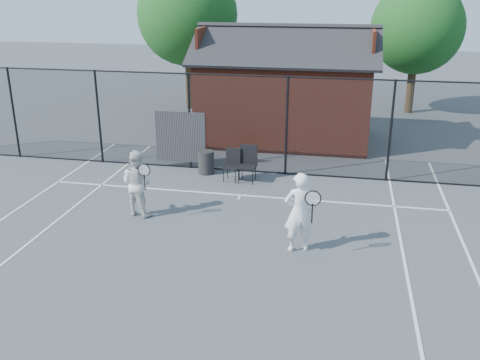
% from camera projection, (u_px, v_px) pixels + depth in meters
% --- Properties ---
extents(ground, '(80.00, 80.00, 0.00)m').
position_uv_depth(ground, '(215.00, 244.00, 11.98)').
color(ground, '#464C50').
rests_on(ground, ground).
extents(court_lines, '(11.02, 18.00, 0.01)m').
position_uv_depth(court_lines, '(199.00, 273.00, 10.76)').
color(court_lines, silver).
rests_on(court_lines, ground).
extents(fence, '(22.04, 3.00, 3.00)m').
position_uv_depth(fence, '(244.00, 126.00, 16.14)').
color(fence, black).
rests_on(fence, ground).
extents(clubhouse, '(6.50, 4.36, 4.19)m').
position_uv_depth(clubhouse, '(286.00, 96.00, 19.63)').
color(clubhouse, maroon).
rests_on(clubhouse, ground).
extents(tree_left, '(4.48, 4.48, 6.44)m').
position_uv_depth(tree_left, '(187.00, 15.00, 23.80)').
color(tree_left, '#382A16').
rests_on(tree_left, ground).
extents(tree_right, '(3.97, 3.97, 5.70)m').
position_uv_depth(tree_right, '(417.00, 28.00, 23.05)').
color(tree_right, '#382A16').
rests_on(tree_right, ground).
extents(player_front, '(0.85, 0.69, 1.79)m').
position_uv_depth(player_front, '(299.00, 212.00, 11.41)').
color(player_front, white).
rests_on(player_front, ground).
extents(player_back, '(0.97, 0.82, 1.68)m').
position_uv_depth(player_back, '(137.00, 183.00, 13.26)').
color(player_back, silver).
rests_on(player_back, ground).
extents(chair_left, '(0.53, 0.55, 1.05)m').
position_uv_depth(chair_left, '(247.00, 165.00, 15.58)').
color(chair_left, black).
rests_on(chair_left, ground).
extents(chair_right, '(0.50, 0.51, 0.93)m').
position_uv_depth(chair_right, '(231.00, 166.00, 15.69)').
color(chair_right, black).
rests_on(chair_right, ground).
extents(waste_bin, '(0.56, 0.56, 0.71)m').
position_uv_depth(waste_bin, '(206.00, 162.00, 16.35)').
color(waste_bin, '#242424').
rests_on(waste_bin, ground).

